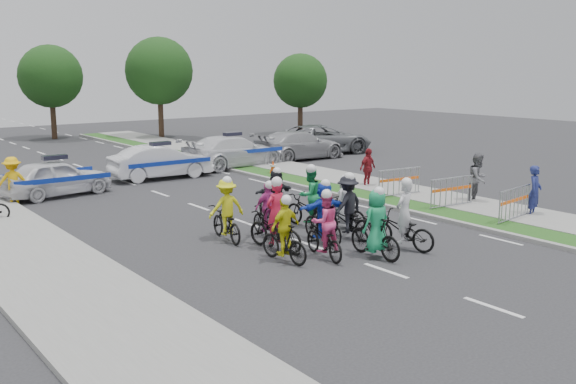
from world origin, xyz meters
TOP-DOWN VIEW (x-y plane):
  - ground at (0.00, 0.00)m, footprint 90.00×90.00m
  - curb_right at (5.10, 5.00)m, footprint 0.20×60.00m
  - grass_strip at (5.80, 5.00)m, footprint 1.20×60.00m
  - sidewalk_right at (7.60, 5.00)m, footprint 2.40×60.00m
  - sidewalk_left at (-6.50, 5.00)m, footprint 3.00×60.00m
  - rider_0 at (1.74, 1.09)m, footprint 1.04×2.01m
  - rider_1 at (0.58, 0.95)m, footprint 0.79×1.78m
  - rider_2 at (-0.47, 1.73)m, footprint 0.94×1.85m
  - rider_3 at (-1.48, 2.06)m, footprint 0.89×1.67m
  - rider_4 at (1.30, 2.80)m, footprint 1.15×1.96m
  - rider_5 at (0.44, 2.83)m, footprint 1.46×1.75m
  - rider_6 at (-1.04, 3.07)m, footprint 0.92×2.02m
  - rider_7 at (2.02, 3.66)m, footprint 0.77×1.68m
  - rider_8 at (1.23, 4.41)m, footprint 0.88×1.98m
  - rider_9 at (-0.44, 4.24)m, footprint 0.86×1.60m
  - rider_10 at (-1.56, 4.66)m, footprint 1.09×1.88m
  - rider_11 at (0.84, 5.59)m, footprint 1.41×1.68m
  - police_car_0 at (-3.29, 13.98)m, footprint 4.31×2.27m
  - police_car_1 at (1.64, 15.16)m, footprint 4.52×1.85m
  - police_car_2 at (5.86, 15.96)m, footprint 5.49×2.58m
  - civilian_sedan at (10.11, 16.16)m, footprint 5.23×2.16m
  - civilian_suv at (12.64, 17.31)m, footprint 6.26×3.93m
  - spectator_0 at (7.88, 1.05)m, footprint 0.71×0.58m
  - spectator_1 at (8.15, 3.44)m, footprint 0.97×0.80m
  - spectator_2 at (7.20, 8.02)m, footprint 1.00×0.54m
  - marshal_hiviz at (-5.00, 13.30)m, footprint 1.20×0.83m
  - barrier_0 at (6.70, 1.00)m, footprint 2.05×0.75m
  - barrier_1 at (6.70, 3.42)m, footprint 2.04×0.69m
  - barrier_2 at (6.70, 5.83)m, footprint 2.04×0.73m
  - cone_0 at (4.18, 7.50)m, footprint 0.40×0.40m
  - cone_1 at (5.97, 12.80)m, footprint 0.40×0.40m
  - tree_1 at (9.00, 30.00)m, footprint 4.55×4.55m
  - tree_2 at (18.00, 26.00)m, footprint 3.85×3.85m
  - tree_4 at (3.00, 34.00)m, footprint 4.20×4.20m

SIDE VIEW (x-z plane):
  - ground at x=0.00m, z-range 0.00..0.00m
  - grass_strip at x=5.80m, z-range 0.00..0.11m
  - curb_right at x=5.10m, z-range 0.00..0.12m
  - sidewalk_right at x=7.60m, z-range 0.00..0.13m
  - sidewalk_left at x=-6.50m, z-range 0.00..0.13m
  - cone_0 at x=4.18m, z-range -0.01..0.69m
  - cone_1 at x=5.97m, z-range -0.01..0.69m
  - barrier_0 at x=6.70m, z-range 0.00..1.12m
  - barrier_1 at x=6.70m, z-range 0.00..1.12m
  - barrier_2 at x=6.70m, z-range 0.00..1.12m
  - rider_0 at x=1.74m, z-range -0.33..1.62m
  - rider_9 at x=-0.44m, z-range -0.18..1.47m
  - rider_6 at x=-1.04m, z-range -0.34..1.65m
  - rider_3 at x=-1.48m, z-range -0.19..1.53m
  - rider_2 at x=-0.47m, z-range -0.23..1.57m
  - rider_7 at x=2.02m, z-range -0.18..1.53m
  - police_car_0 at x=-3.29m, z-range 0.00..1.40m
  - rider_10 at x=-1.56m, z-range -0.21..1.64m
  - rider_8 at x=1.23m, z-range -0.26..1.70m
  - rider_1 at x=0.58m, z-range -0.21..1.66m
  - police_car_1 at x=1.64m, z-range 0.00..1.45m
  - rider_4 at x=1.30m, z-range -0.22..1.69m
  - rider_11 at x=0.84m, z-range -0.13..1.62m
  - civilian_sedan at x=10.11m, z-range 0.00..1.51m
  - rider_5 at x=0.44m, z-range -0.14..1.66m
  - police_car_2 at x=5.86m, z-range 0.00..1.55m
  - civilian_suv at x=12.64m, z-range 0.00..1.61m
  - spectator_2 at x=7.20m, z-range 0.00..1.61m
  - spectator_0 at x=7.88m, z-range 0.00..1.69m
  - marshal_hiviz at x=-5.00m, z-range 0.00..1.71m
  - spectator_1 at x=8.15m, z-range 0.00..1.82m
  - tree_2 at x=18.00m, z-range 0.95..6.72m
  - tree_4 at x=3.00m, z-range 1.04..7.34m
  - tree_1 at x=9.00m, z-range 1.12..7.95m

